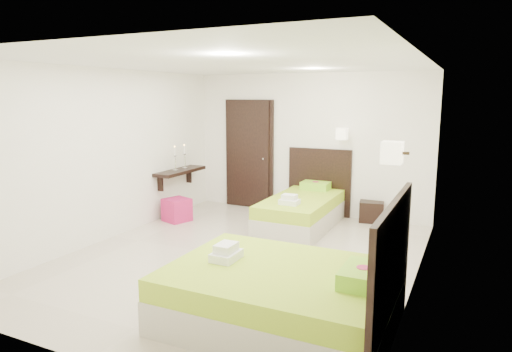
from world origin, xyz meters
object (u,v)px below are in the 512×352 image
at_px(bed_double, 287,294).
at_px(ottoman, 177,210).
at_px(bed_single, 303,209).
at_px(nightstand, 371,211).

relative_size(bed_double, ottoman, 5.30).
xyz_separation_m(bed_single, ottoman, (-2.13, -0.65, -0.10)).
xyz_separation_m(bed_double, ottoman, (-3.14, 2.63, -0.11)).
bearing_deg(nightstand, bed_single, -151.10).
bearing_deg(bed_single, bed_double, -72.77).
distance_m(bed_double, ottoman, 4.10).
height_order(nightstand, ottoman, ottoman).
xyz_separation_m(bed_single, bed_double, (1.02, -3.28, 0.01)).
bearing_deg(ottoman, bed_double, -39.93).
xyz_separation_m(bed_double, nightstand, (-0.02, 4.08, -0.13)).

